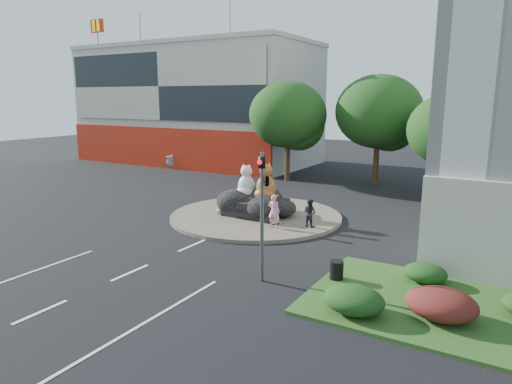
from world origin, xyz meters
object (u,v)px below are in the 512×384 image
(kitten_calico, at_px, (221,206))
(kitten_white, at_px, (275,216))
(cat_tabby, at_px, (266,181))
(pedestrian_pink, at_px, (274,211))
(pedestrian_dark, at_px, (310,213))
(litter_bin, at_px, (337,270))
(cat_white, at_px, (246,181))
(parked_car, at_px, (194,160))

(kitten_calico, xyz_separation_m, kitten_white, (3.87, -0.45, 0.01))
(cat_tabby, distance_m, kitten_white, 2.48)
(kitten_calico, bearing_deg, pedestrian_pink, 12.92)
(kitten_white, relative_size, pedestrian_pink, 0.51)
(kitten_white, xyz_separation_m, pedestrian_dark, (1.82, 0.52, 0.29))
(pedestrian_pink, xyz_separation_m, litter_bin, (5.28, -4.70, -0.62))
(cat_tabby, relative_size, pedestrian_dark, 1.49)
(cat_white, bearing_deg, kitten_calico, -140.75)
(cat_white, relative_size, litter_bin, 2.86)
(cat_tabby, distance_m, litter_bin, 9.79)
(parked_car, bearing_deg, kitten_white, -139.93)
(kitten_calico, bearing_deg, kitten_white, 20.79)
(litter_bin, bearing_deg, parked_car, 138.75)
(kitten_white, bearing_deg, cat_white, 102.57)
(cat_tabby, distance_m, kitten_calico, 3.12)
(cat_white, relative_size, kitten_white, 2.21)
(cat_white, bearing_deg, kitten_white, -30.45)
(kitten_white, bearing_deg, parked_car, 90.59)
(kitten_calico, relative_size, kitten_white, 0.97)
(cat_white, height_order, pedestrian_pink, cat_white)
(cat_white, bearing_deg, pedestrian_dark, -13.84)
(cat_white, relative_size, pedestrian_dark, 1.35)
(pedestrian_pink, bearing_deg, pedestrian_dark, -144.34)
(cat_tabby, relative_size, pedestrian_pink, 1.25)
(pedestrian_dark, distance_m, parked_car, 23.10)
(kitten_calico, bearing_deg, cat_tabby, 47.98)
(cat_white, distance_m, kitten_calico, 2.12)
(parked_car, relative_size, litter_bin, 7.38)
(kitten_calico, distance_m, pedestrian_pink, 4.31)
(kitten_white, relative_size, parked_car, 0.18)
(pedestrian_dark, bearing_deg, pedestrian_pink, 49.48)
(kitten_calico, distance_m, kitten_white, 3.89)
(pedestrian_pink, xyz_separation_m, pedestrian_dark, (1.54, 1.14, -0.14))
(parked_car, bearing_deg, kitten_calico, -146.50)
(parked_car, distance_m, litter_bin, 29.69)
(kitten_calico, relative_size, pedestrian_dark, 0.59)
(cat_tabby, xyz_separation_m, pedestrian_pink, (1.62, -2.02, -1.12))
(pedestrian_pink, height_order, parked_car, pedestrian_pink)
(litter_bin, bearing_deg, kitten_calico, 148.49)
(kitten_white, height_order, pedestrian_dark, pedestrian_dark)
(cat_white, distance_m, pedestrian_dark, 4.77)
(kitten_white, distance_m, pedestrian_pink, 0.81)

